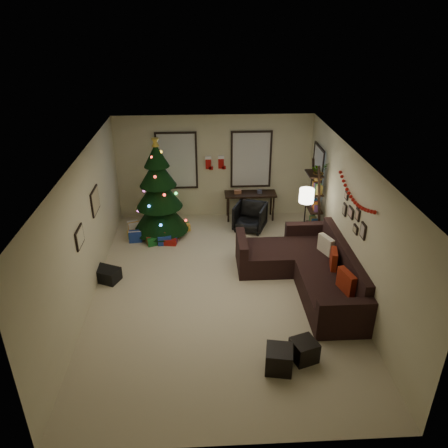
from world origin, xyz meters
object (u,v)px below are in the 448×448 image
(sofa, at_px, (309,270))
(bookshelf, at_px, (315,204))
(christmas_tree, at_px, (159,195))
(desk, at_px, (250,196))
(desk_chair, at_px, (250,217))

(sofa, relative_size, bookshelf, 1.56)
(sofa, distance_m, bookshelf, 1.97)
(christmas_tree, xyz_separation_m, desk, (2.29, 0.76, -0.40))
(desk, bearing_deg, sofa, -74.29)
(sofa, distance_m, desk_chair, 2.62)
(sofa, relative_size, desk_chair, 4.45)
(sofa, bearing_deg, desk, 105.71)
(desk_chair, bearing_deg, christmas_tree, -155.44)
(desk_chair, relative_size, bookshelf, 0.35)
(sofa, height_order, desk, sofa)
(sofa, height_order, bookshelf, bookshelf)
(christmas_tree, height_order, desk_chair, christmas_tree)
(desk_chair, distance_m, bookshelf, 1.69)
(sofa, bearing_deg, desk_chair, 111.06)
(desk, height_order, bookshelf, bookshelf)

